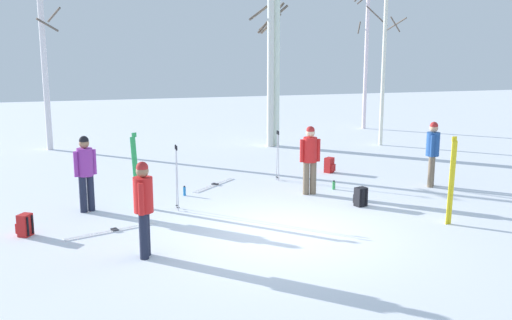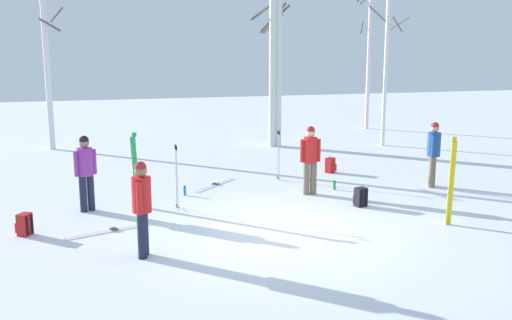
{
  "view_description": "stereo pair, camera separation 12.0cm",
  "coord_description": "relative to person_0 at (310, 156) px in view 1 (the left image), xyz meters",
  "views": [
    {
      "loc": [
        -3.54,
        -10.55,
        3.69
      ],
      "look_at": [
        0.15,
        2.45,
        1.0
      ],
      "focal_mm": 41.0,
      "sensor_mm": 36.0,
      "label": 1
    },
    {
      "loc": [
        -3.42,
        -10.58,
        3.69
      ],
      "look_at": [
        0.15,
        2.45,
        1.0
      ],
      "focal_mm": 41.0,
      "sensor_mm": 36.0,
      "label": 2
    }
  ],
  "objects": [
    {
      "name": "birch_tree_4",
      "position": [
        6.48,
        10.2,
        2.66
      ],
      "size": [
        1.48,
        1.39,
        6.87
      ],
      "color": "silver",
      "rests_on": "ground_plane"
    },
    {
      "name": "ski_pair_lying_1",
      "position": [
        -2.1,
        1.54,
        -0.97
      ],
      "size": [
        1.39,
        1.39,
        0.05
      ],
      "color": "white",
      "rests_on": "ground_plane"
    },
    {
      "name": "person_3",
      "position": [
        3.37,
        -0.11,
        0.0
      ],
      "size": [
        0.35,
        0.44,
        1.72
      ],
      "color": "#72604C",
      "rests_on": "ground_plane"
    },
    {
      "name": "water_bottle_0",
      "position": [
        -3.03,
        0.71,
        -0.87
      ],
      "size": [
        0.07,
        0.07,
        0.24
      ],
      "color": "#1E72BF",
      "rests_on": "ground_plane"
    },
    {
      "name": "ski_poles_0",
      "position": [
        -3.38,
        -0.49,
        -0.19
      ],
      "size": [
        0.07,
        0.28,
        1.48
      ],
      "color": "#B2B2BC",
      "rests_on": "ground_plane"
    },
    {
      "name": "ski_pair_planted_0",
      "position": [
        1.91,
        -3.12,
        -0.06
      ],
      "size": [
        0.17,
        0.03,
        1.85
      ],
      "color": "yellow",
      "rests_on": "ground_plane"
    },
    {
      "name": "person_1",
      "position": [
        -5.34,
        -0.09,
        0.0
      ],
      "size": [
        0.48,
        0.34,
        1.72
      ],
      "color": "#1E2338",
      "rests_on": "ground_plane"
    },
    {
      "name": "backpack_0",
      "position": [
        0.75,
        -1.34,
        -0.77
      ],
      "size": [
        0.31,
        0.33,
        0.44
      ],
      "color": "black",
      "rests_on": "ground_plane"
    },
    {
      "name": "person_2",
      "position": [
        -4.36,
        -3.33,
        0.0
      ],
      "size": [
        0.34,
        0.51,
        1.72
      ],
      "color": "#1E2338",
      "rests_on": "ground_plane"
    },
    {
      "name": "ski_poles_1",
      "position": [
        -0.29,
        1.68,
        -0.25
      ],
      "size": [
        0.07,
        0.22,
        1.37
      ],
      "color": "#B2B2BC",
      "rests_on": "ground_plane"
    },
    {
      "name": "ski_pair_lying_0",
      "position": [
        -4.87,
        -1.7,
        -0.97
      ],
      "size": [
        1.87,
        0.8,
        0.05
      ],
      "color": "white",
      "rests_on": "ground_plane"
    },
    {
      "name": "water_bottle_1",
      "position": [
        0.78,
        0.28,
        -0.87
      ],
      "size": [
        0.08,
        0.08,
        0.23
      ],
      "color": "green",
      "rests_on": "ground_plane"
    },
    {
      "name": "backpack_2",
      "position": [
        1.46,
        2.19,
        -0.77
      ],
      "size": [
        0.34,
        0.34,
        0.44
      ],
      "color": "red",
      "rests_on": "ground_plane"
    },
    {
      "name": "birch_tree_2",
      "position": [
        1.35,
        7.01,
        2.69
      ],
      "size": [
        1.3,
        1.27,
        7.16
      ],
      "color": "silver",
      "rests_on": "ground_plane"
    },
    {
      "name": "backpack_1",
      "position": [
        -6.52,
        -1.52,
        -0.77
      ],
      "size": [
        0.34,
        0.33,
        0.44
      ],
      "color": "red",
      "rests_on": "ground_plane"
    },
    {
      "name": "birch_tree_0",
      "position": [
        -6.59,
        8.4,
        2.77
      ],
      "size": [
        1.57,
        1.55,
        7.09
      ],
      "color": "silver",
      "rests_on": "ground_plane"
    },
    {
      "name": "person_0",
      "position": [
        0.0,
        0.0,
        0.0
      ],
      "size": [
        0.52,
        0.34,
        1.72
      ],
      "color": "#72604C",
      "rests_on": "ground_plane"
    },
    {
      "name": "ground_plane",
      "position": [
        -1.62,
        -2.71,
        -0.98
      ],
      "size": [
        60.0,
        60.0,
        0.0
      ],
      "primitive_type": "plane",
      "color": "white"
    },
    {
      "name": "ski_pair_planted_1",
      "position": [
        -4.25,
        -0.07,
        -0.12
      ],
      "size": [
        0.2,
        0.12,
        1.74
      ],
      "color": "green",
      "rests_on": "ground_plane"
    },
    {
      "name": "birch_tree_3",
      "position": [
        5.16,
        6.06,
        2.57
      ],
      "size": [
        1.01,
        1.19,
        7.16
      ],
      "color": "silver",
      "rests_on": "ground_plane"
    },
    {
      "name": "birch_tree_1",
      "position": [
        1.1,
        6.91,
        2.72
      ],
      "size": [
        1.93,
        1.4,
        6.97
      ],
      "color": "silver",
      "rests_on": "ground_plane"
    }
  ]
}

